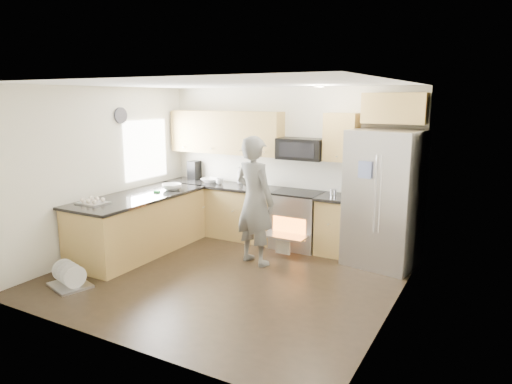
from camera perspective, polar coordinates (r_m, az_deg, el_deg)
The scene contains 8 objects.
ground at distance 6.43m, azimuth -4.00°, elevation -10.53°, with size 4.50×4.50×0.00m, color black.
room_shell at distance 6.03m, azimuth -4.43°, elevation 4.49°, with size 4.54×4.04×2.62m.
back_cabinet_run at distance 7.89m, azimuth -0.82°, elevation 1.00°, with size 4.45×0.64×2.50m.
peninsula at distance 7.50m, azimuth -14.35°, elevation -3.87°, with size 0.96×2.36×1.02m.
stove_range at distance 7.49m, azimuth 5.22°, elevation -1.88°, with size 0.76×0.97×1.79m.
refrigerator at distance 6.84m, azimuth 15.67°, elevation -0.86°, with size 1.09×0.91×1.99m.
person at distance 6.66m, azimuth -0.17°, elevation -1.11°, with size 0.69×0.46×1.90m, color slate.
dish_rack at distance 6.55m, azimuth -22.26°, elevation -10.14°, with size 0.63×0.56×0.33m.
Camera 1 is at (3.24, -4.99, 2.43)m, focal length 32.00 mm.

